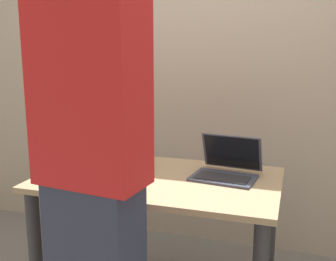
{
  "coord_description": "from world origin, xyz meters",
  "views": [
    {
      "loc": [
        0.66,
        -1.92,
        1.41
      ],
      "look_at": [
        0.05,
        0.0,
        0.99
      ],
      "focal_mm": 43.51,
      "sensor_mm": 36.0,
      "label": 1
    }
  ],
  "objects_px": {
    "beer_bottle_amber": "(131,142)",
    "beer_bottle_green": "(143,152)",
    "person_figure": "(93,181)",
    "coffee_mug": "(53,167)",
    "laptop": "(227,167)"
  },
  "relations": [
    {
      "from": "beer_bottle_amber",
      "to": "beer_bottle_green",
      "type": "relative_size",
      "value": 0.98
    },
    {
      "from": "beer_bottle_amber",
      "to": "beer_bottle_green",
      "type": "distance_m",
      "value": 0.23
    },
    {
      "from": "person_figure",
      "to": "coffee_mug",
      "type": "distance_m",
      "value": 0.69
    },
    {
      "from": "beer_bottle_green",
      "to": "beer_bottle_amber",
      "type": "bearing_deg",
      "value": 130.25
    },
    {
      "from": "beer_bottle_green",
      "to": "coffee_mug",
      "type": "height_order",
      "value": "beer_bottle_green"
    },
    {
      "from": "laptop",
      "to": "beer_bottle_green",
      "type": "bearing_deg",
      "value": -176.45
    },
    {
      "from": "laptop",
      "to": "beer_bottle_green",
      "type": "height_order",
      "value": "beer_bottle_green"
    },
    {
      "from": "laptop",
      "to": "coffee_mug",
      "type": "xyz_separation_m",
      "value": [
        -0.87,
        -0.27,
        0.0
      ]
    },
    {
      "from": "beer_bottle_green",
      "to": "person_figure",
      "type": "relative_size",
      "value": 0.16
    },
    {
      "from": "beer_bottle_amber",
      "to": "person_figure",
      "type": "xyz_separation_m",
      "value": [
        0.22,
        -0.88,
        0.06
      ]
    },
    {
      "from": "laptop",
      "to": "coffee_mug",
      "type": "height_order",
      "value": "laptop"
    },
    {
      "from": "coffee_mug",
      "to": "beer_bottle_amber",
      "type": "bearing_deg",
      "value": 57.4
    },
    {
      "from": "beer_bottle_green",
      "to": "coffee_mug",
      "type": "distance_m",
      "value": 0.48
    },
    {
      "from": "beer_bottle_amber",
      "to": "coffee_mug",
      "type": "xyz_separation_m",
      "value": [
        -0.27,
        -0.42,
        -0.06
      ]
    },
    {
      "from": "laptop",
      "to": "beer_bottle_amber",
      "type": "height_order",
      "value": "beer_bottle_amber"
    }
  ]
}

